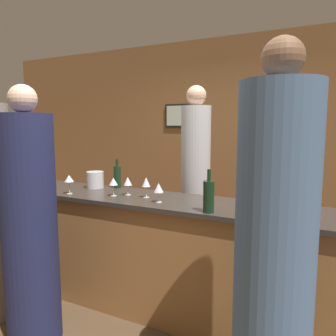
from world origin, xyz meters
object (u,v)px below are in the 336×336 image
bartender (195,191)px  guest_2 (274,259)px  wine_bottle_0 (117,177)px  ice_bucket (95,180)px  guest_0 (30,227)px  wine_bottle_1 (209,196)px

bartender → guest_2: (0.98, -1.38, -0.01)m
wine_bottle_0 → ice_bucket: wine_bottle_0 is taller
guest_0 → guest_2: bearing=1.3°
wine_bottle_0 → ice_bucket: (-0.20, -0.10, -0.03)m
wine_bottle_0 → wine_bottle_1: 1.21m
ice_bucket → guest_2: bearing=-25.3°
guest_0 → wine_bottle_0: 1.04m
wine_bottle_0 → wine_bottle_1: (1.12, -0.47, 0.01)m
wine_bottle_0 → guest_2: bearing=-30.5°
guest_0 → ice_bucket: guest_0 is taller
wine_bottle_0 → wine_bottle_1: size_ratio=0.92×
bartender → wine_bottle_1: 1.01m
bartender → guest_2: guest_2 is taller
bartender → guest_2: size_ratio=0.99×
bartender → guest_0: bartender is taller
guest_2 → wine_bottle_0: size_ratio=7.08×
guest_0 → wine_bottle_0: size_ratio=6.62×
wine_bottle_1 → ice_bucket: wine_bottle_1 is taller
wine_bottle_0 → ice_bucket: bearing=-153.5°
guest_2 → wine_bottle_1: size_ratio=6.54×
wine_bottle_1 → ice_bucket: bearing=164.1°
wine_bottle_0 → wine_bottle_1: bearing=-22.9°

